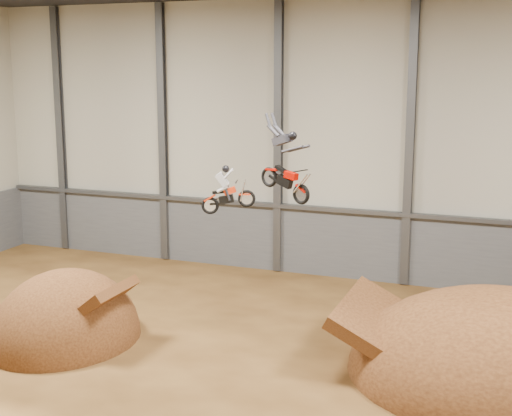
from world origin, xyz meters
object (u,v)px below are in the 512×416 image
at_px(landing_ramp, 502,379).
at_px(fmx_rider_a, 230,186).
at_px(fmx_rider_b, 283,159).
at_px(takeoff_ramp, 66,340).

relative_size(landing_ramp, fmx_rider_a, 5.20).
height_order(fmx_rider_a, fmx_rider_b, fmx_rider_b).
height_order(takeoff_ramp, fmx_rider_a, fmx_rider_a).
distance_m(landing_ramp, fmx_rider_a, 11.85).
relative_size(takeoff_ramp, fmx_rider_a, 3.16).
distance_m(fmx_rider_a, fmx_rider_b, 2.97).
relative_size(landing_ramp, fmx_rider_b, 3.62).
bearing_deg(landing_ramp, fmx_rider_b, -170.22).
xyz_separation_m(takeoff_ramp, fmx_rider_b, (8.67, 1.06, 7.50)).
bearing_deg(landing_ramp, takeoff_ramp, -171.72).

